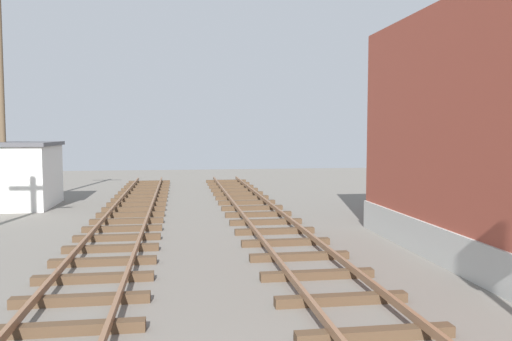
% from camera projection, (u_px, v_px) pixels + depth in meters
% --- Properties ---
extents(control_hut, '(3.00, 3.80, 2.76)m').
position_uv_depth(control_hut, '(19.00, 174.00, 21.75)').
color(control_hut, silver).
rests_on(control_hut, ground).
extents(utility_pole_far, '(1.80, 0.24, 9.09)m').
position_uv_depth(utility_pole_far, '(1.00, 94.00, 21.23)').
color(utility_pole_far, brown).
rests_on(utility_pole_far, ground).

